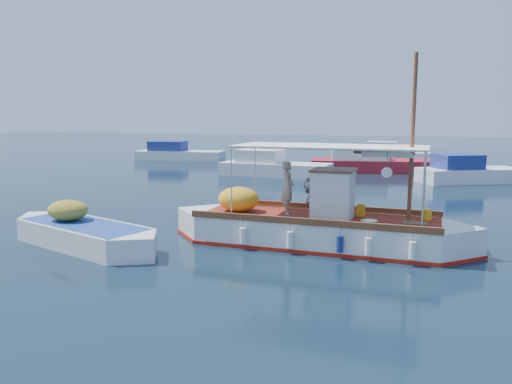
% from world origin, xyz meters
% --- Properties ---
extents(ground, '(160.00, 160.00, 0.00)m').
position_xyz_m(ground, '(0.00, 0.00, 0.00)').
color(ground, black).
rests_on(ground, ground).
extents(fishing_caique, '(9.07, 2.81, 5.54)m').
position_xyz_m(fishing_caique, '(0.41, 0.71, 0.49)').
color(fishing_caique, white).
rests_on(fishing_caique, ground).
extents(dinghy, '(5.63, 3.02, 1.46)m').
position_xyz_m(dinghy, '(-5.97, -1.44, 0.31)').
color(dinghy, white).
rests_on(dinghy, ground).
extents(bg_boat_nw, '(6.98, 3.00, 1.80)m').
position_xyz_m(bg_boat_nw, '(-5.28, 16.52, 0.49)').
color(bg_boat_nw, silver).
rests_on(bg_boat_nw, ground).
extents(bg_boat_n, '(9.39, 4.32, 1.80)m').
position_xyz_m(bg_boat_n, '(0.70, 20.67, 0.49)').
color(bg_boat_n, maroon).
rests_on(bg_boat_n, ground).
extents(bg_boat_ne, '(6.06, 4.53, 1.80)m').
position_xyz_m(bg_boat_ne, '(6.05, 16.58, 0.49)').
color(bg_boat_ne, silver).
rests_on(bg_boat_ne, ground).
extents(bg_boat_far_w, '(7.40, 3.14, 1.80)m').
position_xyz_m(bg_boat_far_w, '(-15.57, 24.20, 0.49)').
color(bg_boat_far_w, silver).
rests_on(bg_boat_far_w, ground).
extents(bg_boat_far_n, '(6.03, 2.63, 1.80)m').
position_xyz_m(bg_boat_far_n, '(1.33, 28.46, 0.49)').
color(bg_boat_far_n, silver).
rests_on(bg_boat_far_n, ground).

